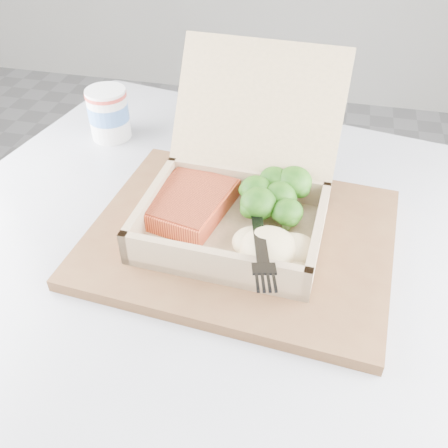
% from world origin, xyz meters
% --- Properties ---
extents(cafe_table, '(0.96, 0.96, 0.74)m').
position_xyz_m(cafe_table, '(0.70, -0.02, 0.55)').
color(cafe_table, black).
rests_on(cafe_table, floor).
extents(serving_tray, '(0.40, 0.33, 0.02)m').
position_xyz_m(serving_tray, '(0.71, 0.04, 0.75)').
color(serving_tray, brown).
rests_on(serving_tray, cafe_table).
extents(takeout_container, '(0.23, 0.28, 0.19)m').
position_xyz_m(takeout_container, '(0.71, 0.07, 0.80)').
color(takeout_container, tan).
rests_on(takeout_container, serving_tray).
extents(salmon_fillet, '(0.11, 0.14, 0.02)m').
position_xyz_m(salmon_fillet, '(0.64, 0.05, 0.78)').
color(salmon_fillet, orange).
rests_on(salmon_fillet, takeout_container).
extents(broccoli_pile, '(0.11, 0.11, 0.04)m').
position_xyz_m(broccoli_pile, '(0.76, 0.07, 0.79)').
color(broccoli_pile, '#36751A').
rests_on(broccoli_pile, takeout_container).
extents(mashed_potatoes, '(0.11, 0.09, 0.04)m').
position_xyz_m(mashed_potatoes, '(0.76, -0.02, 0.79)').
color(mashed_potatoes, beige).
rests_on(mashed_potatoes, takeout_container).
extents(plastic_fork, '(0.06, 0.17, 0.03)m').
position_xyz_m(plastic_fork, '(0.74, 0.01, 0.80)').
color(plastic_fork, black).
rests_on(plastic_fork, mashed_potatoes).
extents(paper_cup, '(0.07, 0.07, 0.08)m').
position_xyz_m(paper_cup, '(0.45, 0.25, 0.79)').
color(paper_cup, silver).
rests_on(paper_cup, cafe_table).
extents(receipt, '(0.14, 0.17, 0.00)m').
position_xyz_m(receipt, '(0.75, 0.24, 0.74)').
color(receipt, white).
rests_on(receipt, cafe_table).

